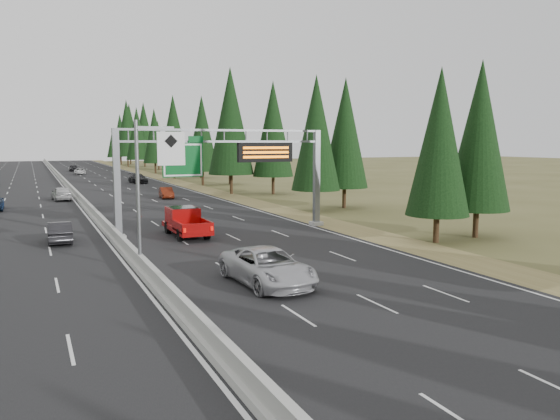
{
  "coord_description": "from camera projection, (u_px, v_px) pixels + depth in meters",
  "views": [
    {
      "loc": [
        -5.2,
        -4.3,
        6.95
      ],
      "look_at": [
        6.0,
        20.0,
        3.59
      ],
      "focal_mm": 35.0,
      "sensor_mm": 36.0,
      "label": 1
    }
  ],
  "objects": [
    {
      "name": "road",
      "position": [
        70.0,
        190.0,
        79.0
      ],
      "size": [
        32.0,
        260.0,
        0.08
      ],
      "primitive_type": "cube",
      "color": "black",
      "rests_on": "ground"
    },
    {
      "name": "shoulder_right",
      "position": [
        189.0,
        186.0,
        86.38
      ],
      "size": [
        3.6,
        260.0,
        0.06
      ],
      "primitive_type": "cube",
      "color": "olive",
      "rests_on": "ground"
    },
    {
      "name": "median_barrier",
      "position": [
        69.0,
        187.0,
        78.95
      ],
      "size": [
        0.7,
        260.0,
        0.85
      ],
      "color": "#989993",
      "rests_on": "road"
    },
    {
      "name": "sign_gantry",
      "position": [
        233.0,
        164.0,
        41.38
      ],
      "size": [
        16.75,
        0.98,
        7.8
      ],
      "color": "slate",
      "rests_on": "road"
    },
    {
      "name": "hov_sign_pole",
      "position": [
        149.0,
        184.0,
        29.06
      ],
      "size": [
        2.8,
        0.5,
        8.0
      ],
      "color": "slate",
      "rests_on": "road"
    },
    {
      "name": "tree_row_right",
      "position": [
        234.0,
        127.0,
        78.82
      ],
      "size": [
        11.49,
        235.85,
        18.93
      ],
      "color": "black",
      "rests_on": "ground"
    },
    {
      "name": "silver_minivan",
      "position": [
        267.0,
        267.0,
        26.35
      ],
      "size": [
        3.25,
        6.42,
        1.74
      ],
      "primitive_type": "imported",
      "rotation": [
        0.0,
        0.0,
        0.06
      ],
      "color": "#ACACB1",
      "rests_on": "road"
    },
    {
      "name": "red_pickup",
      "position": [
        184.0,
        220.0,
        40.22
      ],
      "size": [
        2.24,
        6.27,
        2.04
      ],
      "color": "black",
      "rests_on": "road"
    },
    {
      "name": "car_ahead_green",
      "position": [
        181.0,
        216.0,
        45.38
      ],
      "size": [
        1.69,
        4.11,
        1.39
      ],
      "primitive_type": "imported",
      "rotation": [
        0.0,
        0.0,
        -0.01
      ],
      "color": "#145738",
      "rests_on": "road"
    },
    {
      "name": "car_ahead_dkred",
      "position": [
        166.0,
        193.0,
        66.54
      ],
      "size": [
        1.8,
        4.17,
        1.34
      ],
      "primitive_type": "imported",
      "rotation": [
        0.0,
        0.0,
        -0.1
      ],
      "color": "#621E0E",
      "rests_on": "road"
    },
    {
      "name": "car_ahead_dkgrey",
      "position": [
        138.0,
        178.0,
        90.94
      ],
      "size": [
        2.72,
        5.55,
        1.55
      ],
      "primitive_type": "imported",
      "rotation": [
        0.0,
        0.0,
        0.1
      ],
      "color": "black",
      "rests_on": "road"
    },
    {
      "name": "car_ahead_white",
      "position": [
        80.0,
        171.0,
        114.37
      ],
      "size": [
        2.57,
        4.94,
        1.33
      ],
      "primitive_type": "imported",
      "rotation": [
        0.0,
        0.0,
        -0.08
      ],
      "color": "#BCBCBC",
      "rests_on": "road"
    },
    {
      "name": "car_ahead_far",
      "position": [
        74.0,
        168.0,
        127.57
      ],
      "size": [
        1.9,
        4.48,
        1.51
      ],
      "primitive_type": "imported",
      "rotation": [
        0.0,
        0.0,
        0.03
      ],
      "color": "black",
      "rests_on": "road"
    },
    {
      "name": "car_onc_near",
      "position": [
        60.0,
        232.0,
        37.36
      ],
      "size": [
        1.63,
        4.4,
        1.44
      ],
      "primitive_type": "imported",
      "rotation": [
        0.0,
        0.0,
        3.12
      ],
      "color": "black",
      "rests_on": "road"
    },
    {
      "name": "car_onc_white",
      "position": [
        62.0,
        193.0,
        64.32
      ],
      "size": [
        2.23,
        4.92,
        1.64
      ],
      "primitive_type": "imported",
      "rotation": [
        0.0,
        0.0,
        3.2
      ],
      "color": "#B4B4B4",
      "rests_on": "road"
    }
  ]
}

